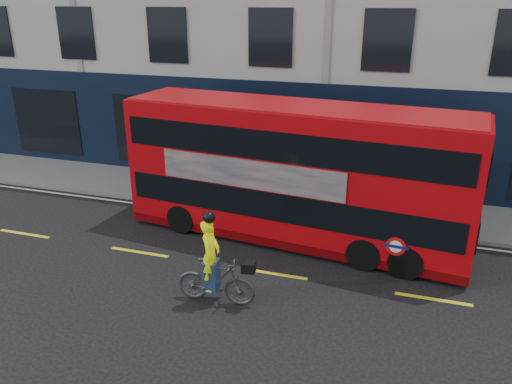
% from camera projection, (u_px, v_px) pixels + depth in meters
% --- Properties ---
extents(ground, '(120.00, 120.00, 0.00)m').
position_uv_depth(ground, '(257.00, 305.00, 11.84)').
color(ground, black).
rests_on(ground, ground).
extents(pavement, '(60.00, 3.00, 0.12)m').
position_uv_depth(pavement, '(312.00, 203.00, 17.59)').
color(pavement, gray).
rests_on(pavement, ground).
extents(kerb, '(60.00, 0.12, 0.13)m').
position_uv_depth(kerb, '(303.00, 219.00, 16.26)').
color(kerb, slate).
rests_on(kerb, ground).
extents(road_edge_line, '(58.00, 0.10, 0.01)m').
position_uv_depth(road_edge_line, '(301.00, 225.00, 16.01)').
color(road_edge_line, silver).
rests_on(road_edge_line, ground).
extents(lane_dashes, '(58.00, 0.12, 0.01)m').
position_uv_depth(lane_dashes, '(274.00, 274.00, 13.17)').
color(lane_dashes, yellow).
rests_on(lane_dashes, ground).
extents(bus, '(10.25, 3.37, 4.06)m').
position_uv_depth(bus, '(296.00, 173.00, 14.41)').
color(bus, '#B6070D').
rests_on(bus, ground).
extents(cyclist, '(1.94, 0.65, 2.35)m').
position_uv_depth(cyclist, '(214.00, 273.00, 11.68)').
color(cyclist, '#404244').
rests_on(cyclist, ground).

